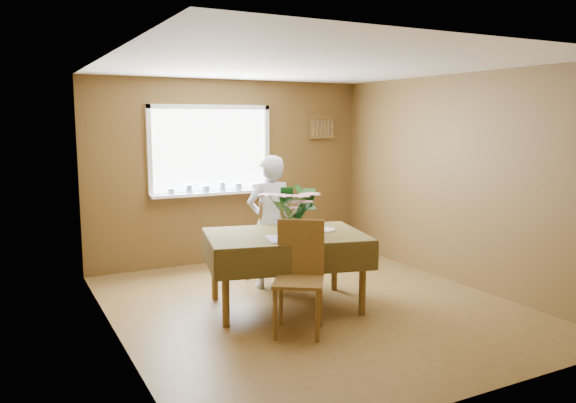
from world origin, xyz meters
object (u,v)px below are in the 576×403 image
flower_bouquet (295,208)px  seated_woman (270,222)px  chair_near (299,272)px  dining_table (285,243)px  chair_far (271,237)px

flower_bouquet → seated_woman: bearing=79.0°
flower_bouquet → chair_near: bearing=-113.0°
chair_near → flower_bouquet: flower_bouquet is taller
dining_table → flower_bouquet: (-0.02, -0.24, 0.40)m
chair_far → chair_near: size_ratio=1.01×
chair_near → chair_far: bearing=108.2°
chair_far → seated_woman: 0.27m
chair_far → flower_bouquet: 1.25m
chair_far → flower_bouquet: size_ratio=1.92×
chair_far → seated_woman: seated_woman is taller
dining_table → chair_near: (-0.19, -0.65, -0.13)m
seated_woman → flower_bouquet: seated_woman is taller
chair_far → seated_woman: size_ratio=0.67×
dining_table → chair_far: 0.90m
chair_near → flower_bouquet: size_ratio=1.91×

